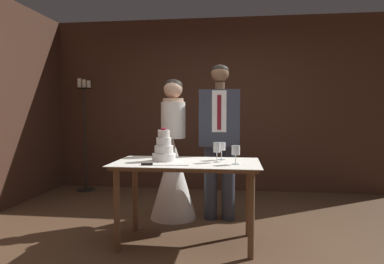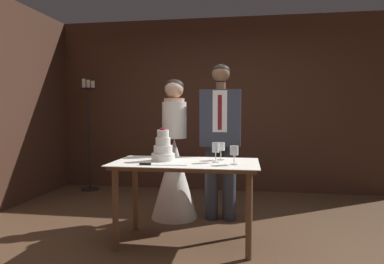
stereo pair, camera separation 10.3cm
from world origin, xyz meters
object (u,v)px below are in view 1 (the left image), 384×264
cake_knife (156,165)px  bride (173,167)px  candle_stand (85,134)px  tiered_cake (164,149)px  wine_glass_near (217,148)px  wine_glass_middle (236,151)px  wine_glass_far (222,147)px  groom (220,133)px  cake_table (187,172)px

cake_knife → bride: bearing=86.5°
bride → candle_stand: 2.03m
tiered_cake → bride: size_ratio=0.19×
wine_glass_near → candle_stand: 2.91m
wine_glass_near → bride: bearing=125.9°
tiered_cake → cake_knife: size_ratio=0.76×
cake_knife → wine_glass_middle: bearing=6.8°
wine_glass_far → groom: size_ratio=0.10×
tiered_cake → candle_stand: 2.52m
cake_knife → groom: 1.15m
candle_stand → bride: bearing=-36.1°
tiered_cake → cake_knife: tiered_cake is taller
bride → wine_glass_far: bearing=-45.3°
tiered_cake → groom: groom is taller
tiered_cake → wine_glass_middle: 0.69m
wine_glass_near → bride: size_ratio=0.11×
wine_glass_middle → groom: groom is taller
cake_table → wine_glass_far: bearing=28.4°
groom → wine_glass_far: bearing=-85.5°
bride → groom: 0.67m
bride → candle_stand: bearing=143.9°
wine_glass_near → groom: groom is taller
tiered_cake → bride: (-0.04, 0.72, -0.28)m
cake_knife → tiered_cake: bearing=82.3°
tiered_cake → wine_glass_far: 0.56m
cake_table → bride: bride is taller
cake_table → wine_glass_near: (0.28, 0.00, 0.23)m
wine_glass_middle → wine_glass_far: wine_glass_far is taller
groom → cake_table: bearing=-109.5°
cake_knife → groom: groom is taller
cake_table → bride: bearing=109.4°
tiered_cake → cake_knife: 0.31m
wine_glass_near → wine_glass_far: wine_glass_near is taller
cake_knife → wine_glass_far: wine_glass_far is taller
tiered_cake → wine_glass_middle: size_ratio=1.87×
cake_table → cake_knife: (-0.24, -0.25, 0.11)m
tiered_cake → candle_stand: candle_stand is taller
tiered_cake → bride: bride is taller
cake_knife → groom: size_ratio=0.23×
cake_knife → bride: (-0.03, 1.01, -0.18)m
tiered_cake → bride: bearing=93.4°
groom → candle_stand: (-2.16, 1.18, -0.10)m
wine_glass_far → groom: groom is taller
bride → groom: (0.54, -0.00, 0.40)m
wine_glass_middle → groom: size_ratio=0.10×
cake_knife → wine_glass_near: (0.52, 0.25, 0.13)m
wine_glass_middle → candle_stand: (-2.34, 2.04, -0.00)m
cake_table → candle_stand: bearing=134.2°
cake_knife → wine_glass_middle: wine_glass_middle is taller
wine_glass_middle → groom: bearing=102.0°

